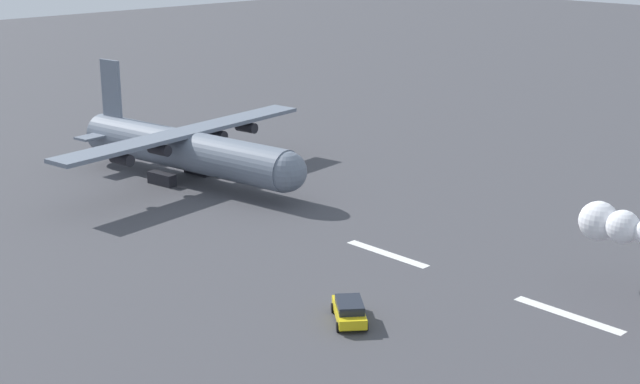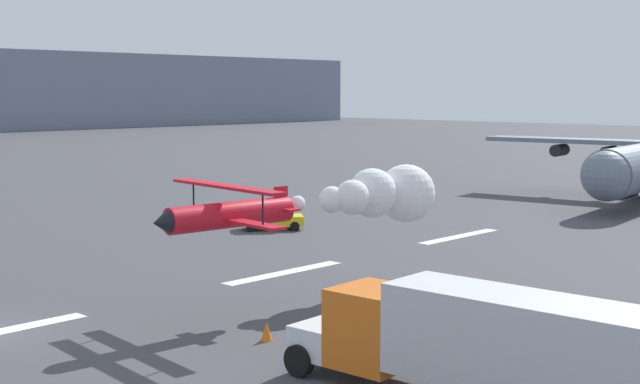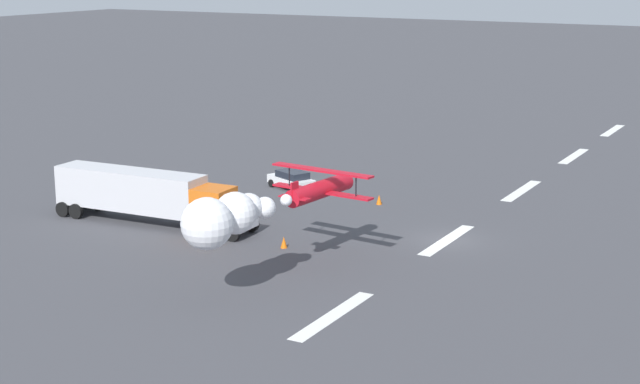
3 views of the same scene
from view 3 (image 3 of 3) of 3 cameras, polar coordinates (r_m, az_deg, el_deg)
The scene contains 11 objects.
ground_plane at distance 65.41m, azimuth 7.48°, elevation -2.82°, with size 440.00×440.00×0.00m, color #424247.
runway_stripe_0 at distance 110.69m, azimuth 16.81°, elevation 3.48°, with size 8.00×0.90×0.01m, color white.
runway_stripe_1 at distance 95.27m, azimuth 14.69°, elevation 2.05°, with size 8.00×0.90×0.01m, color white.
runway_stripe_2 at distance 80.12m, azimuth 11.75°, elevation 0.07°, with size 8.00×0.90×0.01m, color white.
runway_stripe_3 at distance 65.41m, azimuth 7.48°, elevation -2.81°, with size 8.00×0.90×0.01m, color white.
runway_stripe_4 at distance 51.52m, azimuth 0.77°, elevation -7.27°, with size 8.00×0.90×0.01m, color white.
stunt_biplane_red at distance 53.92m, azimuth -4.55°, elevation -1.17°, with size 15.25×7.16×2.84m.
semi_truck_orange at distance 69.50m, azimuth -10.13°, elevation -0.11°, with size 3.66×15.65×3.70m.
followme_car_yellow at distance 78.91m, azimuth -1.68°, elevation 0.75°, with size 3.38×4.70×1.52m.
traffic_cone_near at distance 74.20m, azimuth 3.49°, elevation -0.45°, with size 0.44×0.44×0.75m, color orange.
traffic_cone_far at distance 63.09m, azimuth -2.14°, elevation -2.97°, with size 0.44×0.44×0.75m, color orange.
Camera 3 is at (58.49, 22.79, 18.37)m, focal length 54.47 mm.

